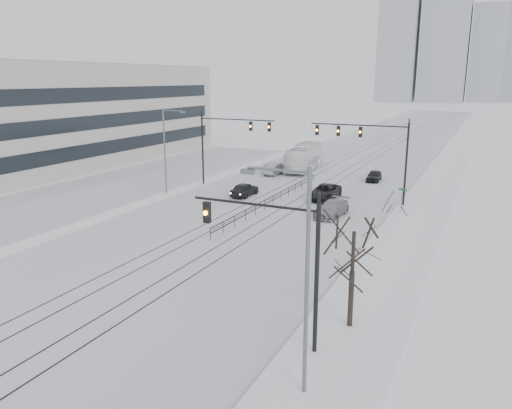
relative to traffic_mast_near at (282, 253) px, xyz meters
name	(u,v)px	position (x,y,z in m)	size (l,w,h in m)	color
ground	(6,355)	(-10.79, -6.00, -4.56)	(500.00, 500.00, 0.00)	white
road	(352,161)	(-10.79, 54.00, -4.55)	(22.00, 260.00, 0.02)	silver
sidewalk_east	(448,167)	(2.71, 54.00, -4.48)	(5.00, 260.00, 0.16)	white
curb	(430,166)	(0.26, 54.00, -4.50)	(0.10, 260.00, 0.12)	gray
parking_strip	(140,179)	(-30.79, 29.00, -4.55)	(14.00, 60.00, 0.03)	silver
tram_rails	(308,186)	(-10.79, 34.00, -4.54)	(5.30, 180.00, 0.01)	black
office_building	(29,116)	(-48.76, 29.00, 2.50)	(20.20, 62.20, 14.11)	#A9A79F
skyline	(474,41)	(-5.77, 267.63, 26.08)	(96.00, 48.00, 72.00)	#9499A3
traffic_mast_near	(282,253)	(0.00, 0.00, 0.00)	(6.10, 0.37, 7.00)	black
traffic_mast_ne	(372,145)	(-2.64, 29.00, 1.20)	(9.60, 0.37, 8.00)	black
traffic_mast_nw	(225,137)	(-19.31, 30.00, 1.01)	(9.10, 0.37, 8.00)	black
street_light_east	(299,268)	(1.91, -3.00, 0.65)	(2.73, 0.25, 9.00)	#595B60
street_light_west	(167,145)	(-22.99, 24.00, 0.65)	(2.73, 0.25, 9.00)	#595B60
bare_tree	(354,242)	(2.41, 3.00, -0.07)	(4.40, 4.40, 6.10)	black
median_fence	(273,200)	(-10.79, 24.00, -4.04)	(0.06, 24.00, 1.00)	black
street_sign	(402,197)	(1.01, 26.00, -2.96)	(0.70, 0.06, 2.40)	#595B60
sedan_sb_inner	(245,189)	(-15.05, 26.31, -3.84)	(1.70, 4.24, 1.44)	black
sedan_sb_outer	(275,169)	(-17.01, 38.96, -3.80)	(1.62, 4.65, 1.53)	#919398
sedan_nb_front	(325,192)	(-7.03, 28.68, -3.82)	(2.45, 5.32, 1.48)	black
sedan_nb_right	(332,209)	(-4.48, 22.63, -3.87)	(1.95, 4.79, 1.39)	gray
sedan_nb_far	(374,176)	(-4.54, 40.04, -3.92)	(1.51, 3.76, 1.28)	black
box_truck	(304,157)	(-14.84, 43.95, -2.89)	(2.81, 12.01, 3.34)	white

